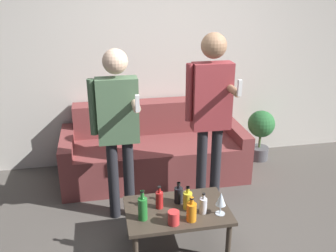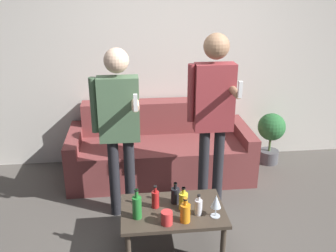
# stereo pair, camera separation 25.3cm
# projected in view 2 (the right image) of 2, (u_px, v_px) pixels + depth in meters

# --- Properties ---
(wall_back) EXTENTS (8.00, 0.06, 2.70)m
(wall_back) POSITION_uv_depth(u_px,v_px,m) (172.00, 52.00, 4.40)
(wall_back) COLOR silver
(wall_back) RESTS_ON ground_plane
(couch) EXTENTS (2.06, 0.86, 0.81)m
(couch) POSITION_uv_depth(u_px,v_px,m) (160.00, 150.00, 4.36)
(couch) COLOR brown
(couch) RESTS_ON ground_plane
(coffee_table) EXTENTS (0.85, 0.56, 0.38)m
(coffee_table) POSITION_uv_depth(u_px,v_px,m) (173.00, 214.00, 3.09)
(coffee_table) COLOR #3D3328
(coffee_table) RESTS_ON ground_plane
(bottle_orange) EXTENTS (0.07, 0.07, 0.20)m
(bottle_orange) POSITION_uv_depth(u_px,v_px,m) (183.00, 201.00, 3.05)
(bottle_orange) COLOR yellow
(bottle_orange) RESTS_ON coffee_table
(bottle_green) EXTENTS (0.08, 0.08, 0.21)m
(bottle_green) POSITION_uv_depth(u_px,v_px,m) (185.00, 212.00, 2.89)
(bottle_green) COLOR orange
(bottle_green) RESTS_ON coffee_table
(bottle_dark) EXTENTS (0.07, 0.07, 0.26)m
(bottle_dark) POSITION_uv_depth(u_px,v_px,m) (137.00, 207.00, 2.93)
(bottle_dark) COLOR #23752D
(bottle_dark) RESTS_ON coffee_table
(bottle_yellow) EXTENTS (0.06, 0.06, 0.20)m
(bottle_yellow) POSITION_uv_depth(u_px,v_px,m) (155.00, 199.00, 3.08)
(bottle_yellow) COLOR #B21E1E
(bottle_yellow) RESTS_ON coffee_table
(bottle_red) EXTENTS (0.07, 0.07, 0.19)m
(bottle_red) POSITION_uv_depth(u_px,v_px,m) (175.00, 195.00, 3.14)
(bottle_red) COLOR black
(bottle_red) RESTS_ON coffee_table
(bottle_clear) EXTENTS (0.06, 0.06, 0.18)m
(bottle_clear) POSITION_uv_depth(u_px,v_px,m) (198.00, 207.00, 2.99)
(bottle_clear) COLOR silver
(bottle_clear) RESTS_ON coffee_table
(wine_glass_near) EXTENTS (0.08, 0.08, 0.19)m
(wine_glass_near) POSITION_uv_depth(u_px,v_px,m) (216.00, 202.00, 2.94)
(wine_glass_near) COLOR silver
(wine_glass_near) RESTS_ON coffee_table
(cup_on_table) EXTENTS (0.09, 0.09, 0.11)m
(cup_on_table) POSITION_uv_depth(u_px,v_px,m) (167.00, 218.00, 2.88)
(cup_on_table) COLOR red
(cup_on_table) RESTS_ON coffee_table
(person_standing_left) EXTENTS (0.43, 0.41, 1.62)m
(person_standing_left) POSITION_uv_depth(u_px,v_px,m) (119.00, 120.00, 3.34)
(person_standing_left) COLOR #232328
(person_standing_left) RESTS_ON ground_plane
(person_standing_right) EXTENTS (0.43, 0.43, 1.72)m
(person_standing_right) POSITION_uv_depth(u_px,v_px,m) (213.00, 108.00, 3.43)
(person_standing_right) COLOR #232328
(person_standing_right) RESTS_ON ground_plane
(potted_plant) EXTENTS (0.33, 0.33, 0.64)m
(potted_plant) POSITION_uv_depth(u_px,v_px,m) (271.00, 133.00, 4.57)
(potted_plant) COLOR #4C4C51
(potted_plant) RESTS_ON ground_plane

